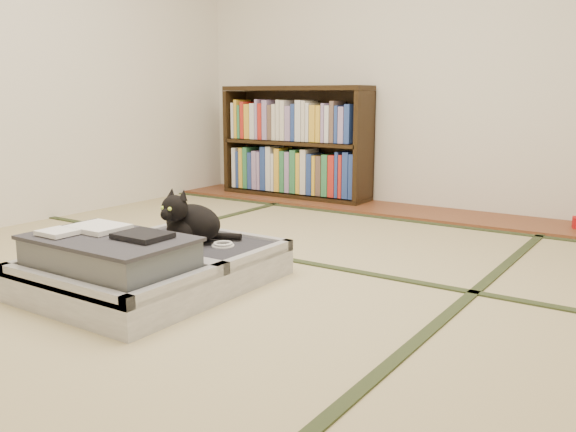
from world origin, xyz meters
The scene contains 8 objects.
floor centered at (0.00, 0.00, 0.00)m, with size 4.50×4.50×0.00m, color tan.
wood_strip centered at (0.00, 2.00, 0.01)m, with size 4.00×0.50×0.02m, color brown.
tatami_borders centered at (0.00, 0.49, 0.00)m, with size 4.00×4.50×0.01m.
bookcase centered at (-1.03, 2.07, 0.45)m, with size 1.31×0.30×0.92m.
suitcase centered at (-0.23, -0.35, 0.11)m, with size 0.79×1.05×0.31m.
cat centered at (-0.24, -0.06, 0.26)m, with size 0.35×0.35×0.28m.
cable_coil centered at (-0.06, -0.03, 0.16)m, with size 0.11×0.11×0.03m.
hanger centered at (-1.16, 0.30, 0.01)m, with size 0.43×0.31×0.01m.
Camera 1 is at (1.75, -2.18, 0.86)m, focal length 38.00 mm.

